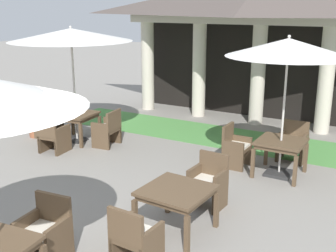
{
  "coord_description": "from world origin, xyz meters",
  "views": [
    {
      "loc": [
        3.77,
        -3.25,
        3.41
      ],
      "look_at": [
        -0.09,
        3.54,
        1.17
      ],
      "focal_mm": 45.62,
      "sensor_mm": 36.0,
      "label": 1
    }
  ],
  "objects_px": {
    "patio_umbrella_near_foreground": "(288,49)",
    "patio_chair_near_foreground_north": "(293,143)",
    "patio_umbrella_mid_left": "(71,35)",
    "patio_chair_mid_left_south": "(53,136)",
    "patio_chair_mid_right_north": "(45,233)",
    "patio_table_far_back": "(177,194)",
    "patio_chair_near_foreground_west": "(235,148)",
    "patio_table_mid_left": "(76,117)",
    "patio_table_near_foreground": "(281,145)",
    "patio_chair_far_back_north": "(208,183)",
    "potted_palm_left_edge": "(36,121)",
    "patio_chair_mid_left_west": "(47,121)",
    "patio_chair_far_back_south": "(135,238)",
    "patio_chair_mid_left_east": "(108,130)"
  },
  "relations": [
    {
      "from": "patio_chair_near_foreground_north",
      "to": "patio_umbrella_mid_left",
      "type": "bearing_deg",
      "value": 15.05
    },
    {
      "from": "patio_chair_near_foreground_west",
      "to": "patio_chair_mid_left_east",
      "type": "relative_size",
      "value": 1.02
    },
    {
      "from": "patio_table_near_foreground",
      "to": "patio_chair_near_foreground_west",
      "type": "bearing_deg",
      "value": 179.08
    },
    {
      "from": "patio_umbrella_near_foreground",
      "to": "patio_chair_mid_left_south",
      "type": "height_order",
      "value": "patio_umbrella_near_foreground"
    },
    {
      "from": "potted_palm_left_edge",
      "to": "patio_chair_far_back_north",
      "type": "bearing_deg",
      "value": -14.29
    },
    {
      "from": "patio_chair_mid_right_north",
      "to": "patio_table_far_back",
      "type": "height_order",
      "value": "patio_chair_mid_right_north"
    },
    {
      "from": "patio_table_near_foreground",
      "to": "patio_chair_mid_right_north",
      "type": "relative_size",
      "value": 1.04
    },
    {
      "from": "patio_table_near_foreground",
      "to": "patio_chair_far_back_north",
      "type": "bearing_deg",
      "value": -109.15
    },
    {
      "from": "patio_chair_near_foreground_west",
      "to": "potted_palm_left_edge",
      "type": "relative_size",
      "value": 0.76
    },
    {
      "from": "patio_table_far_back",
      "to": "patio_table_near_foreground",
      "type": "bearing_deg",
      "value": 76.14
    },
    {
      "from": "patio_table_mid_left",
      "to": "patio_table_far_back",
      "type": "relative_size",
      "value": 0.98
    },
    {
      "from": "patio_umbrella_near_foreground",
      "to": "patio_chair_mid_left_east",
      "type": "bearing_deg",
      "value": -176.92
    },
    {
      "from": "patio_table_far_back",
      "to": "patio_umbrella_mid_left",
      "type": "bearing_deg",
      "value": 148.22
    },
    {
      "from": "patio_umbrella_mid_left",
      "to": "patio_chair_mid_left_south",
      "type": "xyz_separation_m",
      "value": [
        0.1,
        -0.92,
        -2.29
      ]
    },
    {
      "from": "patio_umbrella_mid_left",
      "to": "patio_chair_mid_left_east",
      "type": "xyz_separation_m",
      "value": [
        0.93,
        0.1,
        -2.26
      ]
    },
    {
      "from": "patio_chair_near_foreground_north",
      "to": "patio_table_far_back",
      "type": "height_order",
      "value": "patio_chair_near_foreground_north"
    },
    {
      "from": "patio_chair_near_foreground_west",
      "to": "patio_chair_far_back_south",
      "type": "distance_m",
      "value": 4.12
    },
    {
      "from": "patio_chair_far_back_south",
      "to": "patio_chair_far_back_north",
      "type": "bearing_deg",
      "value": 90.0
    },
    {
      "from": "patio_umbrella_near_foreground",
      "to": "patio_chair_near_foreground_west",
      "type": "height_order",
      "value": "patio_umbrella_near_foreground"
    },
    {
      "from": "patio_table_near_foreground",
      "to": "patio_chair_mid_left_south",
      "type": "distance_m",
      "value": 5.22
    },
    {
      "from": "patio_umbrella_near_foreground",
      "to": "patio_chair_far_back_north",
      "type": "relative_size",
      "value": 3.07
    },
    {
      "from": "patio_chair_far_back_north",
      "to": "patio_chair_mid_left_east",
      "type": "bearing_deg",
      "value": -23.49
    },
    {
      "from": "patio_umbrella_mid_left",
      "to": "patio_chair_mid_left_west",
      "type": "height_order",
      "value": "patio_umbrella_mid_left"
    },
    {
      "from": "patio_umbrella_mid_left",
      "to": "patio_chair_mid_right_north",
      "type": "relative_size",
      "value": 3.34
    },
    {
      "from": "patio_chair_mid_left_west",
      "to": "patio_chair_mid_right_north",
      "type": "relative_size",
      "value": 1.03
    },
    {
      "from": "patio_table_near_foreground",
      "to": "patio_chair_far_back_north",
      "type": "xyz_separation_m",
      "value": [
        -0.7,
        -2.0,
        -0.22
      ]
    },
    {
      "from": "patio_umbrella_near_foreground",
      "to": "patio_chair_near_foreground_north",
      "type": "height_order",
      "value": "patio_umbrella_near_foreground"
    },
    {
      "from": "patio_chair_far_back_north",
      "to": "patio_chair_mid_right_north",
      "type": "bearing_deg",
      "value": 67.38
    },
    {
      "from": "patio_chair_mid_right_north",
      "to": "patio_chair_far_back_south",
      "type": "relative_size",
      "value": 1.01
    },
    {
      "from": "patio_table_near_foreground",
      "to": "patio_chair_near_foreground_west",
      "type": "distance_m",
      "value": 1.0
    },
    {
      "from": "patio_chair_mid_left_east",
      "to": "patio_umbrella_near_foreground",
      "type": "bearing_deg",
      "value": -92.84
    },
    {
      "from": "patio_table_near_foreground",
      "to": "patio_chair_mid_left_south",
      "type": "height_order",
      "value": "patio_chair_mid_left_south"
    },
    {
      "from": "patio_umbrella_near_foreground",
      "to": "patio_chair_near_foreground_west",
      "type": "bearing_deg",
      "value": 179.08
    },
    {
      "from": "patio_umbrella_near_foreground",
      "to": "patio_chair_mid_left_south",
      "type": "distance_m",
      "value": 5.66
    },
    {
      "from": "patio_umbrella_mid_left",
      "to": "patio_chair_mid_left_south",
      "type": "bearing_deg",
      "value": -84.07
    },
    {
      "from": "patio_umbrella_near_foreground",
      "to": "patio_table_mid_left",
      "type": "bearing_deg",
      "value": -176.4
    },
    {
      "from": "potted_palm_left_edge",
      "to": "patio_chair_far_back_south",
      "type": "bearing_deg",
      "value": -32.6
    },
    {
      "from": "patio_umbrella_mid_left",
      "to": "patio_umbrella_near_foreground",
      "type": "bearing_deg",
      "value": 3.6
    },
    {
      "from": "patio_chair_near_foreground_north",
      "to": "patio_chair_near_foreground_west",
      "type": "xyz_separation_m",
      "value": [
        -0.99,
        -0.96,
        0.0
      ]
    },
    {
      "from": "patio_table_near_foreground",
      "to": "patio_chair_far_back_south",
      "type": "height_order",
      "value": "patio_chair_far_back_south"
    },
    {
      "from": "patio_table_near_foreground",
      "to": "patio_table_far_back",
      "type": "bearing_deg",
      "value": -103.86
    },
    {
      "from": "patio_table_mid_left",
      "to": "patio_chair_near_foreground_north",
      "type": "bearing_deg",
      "value": 14.13
    },
    {
      "from": "patio_chair_near_foreground_west",
      "to": "patio_chair_mid_left_west",
      "type": "relative_size",
      "value": 1.0
    },
    {
      "from": "patio_table_mid_left",
      "to": "patio_chair_mid_left_east",
      "type": "height_order",
      "value": "patio_chair_mid_left_east"
    },
    {
      "from": "patio_chair_mid_left_west",
      "to": "patio_table_near_foreground",
      "type": "bearing_deg",
      "value": 88.03
    },
    {
      "from": "patio_table_near_foreground",
      "to": "potted_palm_left_edge",
      "type": "bearing_deg",
      "value": -174.96
    },
    {
      "from": "patio_chair_near_foreground_west",
      "to": "patio_chair_mid_left_south",
      "type": "relative_size",
      "value": 1.16
    },
    {
      "from": "patio_chair_near_foreground_west",
      "to": "patio_table_mid_left",
      "type": "xyz_separation_m",
      "value": [
        -4.18,
        -0.34,
        0.22
      ]
    },
    {
      "from": "patio_chair_far_back_north",
      "to": "patio_chair_mid_left_west",
      "type": "bearing_deg",
      "value": -13.16
    },
    {
      "from": "patio_chair_far_back_north",
      "to": "potted_palm_left_edge",
      "type": "bearing_deg",
      "value": -11.11
    }
  ]
}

